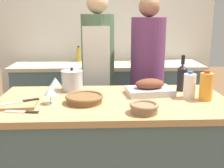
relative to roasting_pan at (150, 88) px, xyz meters
name	(u,v)px	position (x,y,z in m)	size (l,w,h in m)	color
kitchen_island	(113,161)	(-0.27, -0.12, -0.50)	(1.55, 0.76, 0.91)	#4C666B
back_counter	(107,101)	(-0.27, 1.30, -0.50)	(2.16, 0.60, 0.91)	#4C666B
back_wall	(106,30)	(-0.27, 1.65, 0.32)	(2.66, 0.10, 2.55)	silver
roasting_pan	(150,88)	(0.00, 0.00, 0.00)	(0.35, 0.25, 0.11)	#BCBCC1
wicker_basket	(84,98)	(-0.45, -0.18, -0.02)	(0.25, 0.25, 0.05)	brown
cutting_board	(17,104)	(-0.87, -0.22, -0.03)	(0.26, 0.22, 0.02)	#AD7F51
stock_pot	(72,80)	(-0.56, 0.13, 0.03)	(0.16, 0.16, 0.18)	#B7B7BC
mixing_bowl	(144,108)	(-0.10, -0.39, -0.01)	(0.17, 0.17, 0.06)	#846647
juice_jug	(206,86)	(0.35, -0.15, 0.05)	(0.09, 0.09, 0.20)	orange
milk_jug	(189,86)	(0.25, -0.10, 0.04)	(0.08, 0.08, 0.18)	white
wine_bottle_green	(182,77)	(0.25, 0.09, 0.06)	(0.07, 0.07, 0.27)	black
wine_glass_left	(50,91)	(-0.67, -0.19, 0.04)	(0.08, 0.08, 0.11)	silver
wine_glass_right	(55,82)	(-0.67, 0.05, 0.04)	(0.08, 0.08, 0.12)	silver
knife_chef	(19,102)	(-0.86, -0.21, -0.02)	(0.25, 0.16, 0.01)	#B7B7BC
knife_paring	(23,112)	(-0.80, -0.35, -0.04)	(0.20, 0.06, 0.01)	#B7B7BC
condiment_bottle_tall	(79,54)	(-0.61, 1.44, 0.04)	(0.06, 0.06, 0.19)	#B28E2D
condiment_bottle_short	(93,55)	(-0.44, 1.44, 0.03)	(0.05, 0.05, 0.17)	#234C28
person_cook_aproned	(98,73)	(-0.37, 0.67, -0.02)	(0.30, 0.31, 1.66)	beige
person_cook_guest	(147,76)	(0.09, 0.63, -0.05)	(0.31, 0.31, 1.63)	beige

